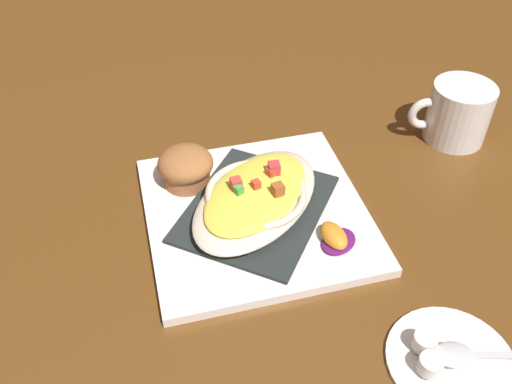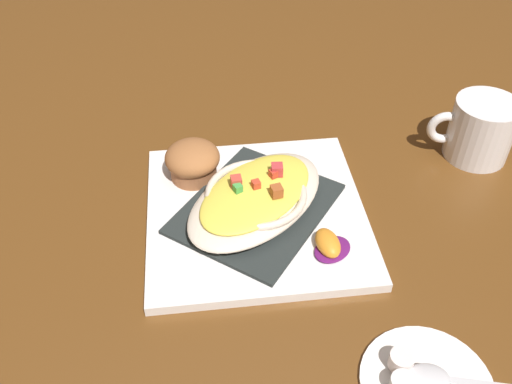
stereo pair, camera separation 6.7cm
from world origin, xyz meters
TOP-DOWN VIEW (x-y plane):
  - ground_plane at (0.00, 0.00)m, footprint 2.60×2.60m
  - square_plate at (0.00, 0.00)m, footprint 0.31×0.31m
  - folded_napkin at (0.00, 0.00)m, footprint 0.25×0.24m
  - gratin_dish at (0.00, 0.00)m, footprint 0.24×0.21m
  - muffin at (-0.06, 0.09)m, footprint 0.07×0.07m
  - orange_garnish at (0.06, -0.09)m, footprint 0.06×0.05m
  - coffee_mug at (0.33, 0.03)m, footprint 0.12×0.09m
  - creamer_saucer at (0.09, -0.27)m, footprint 0.13×0.13m
  - spoon at (0.09, -0.27)m, footprint 0.09×0.06m
  - creamer_cup_0 at (0.07, -0.24)m, footprint 0.02×0.02m
  - creamer_cup_1 at (0.06, -0.27)m, footprint 0.02×0.02m

SIDE VIEW (x-z plane):
  - ground_plane at x=0.00m, z-range 0.00..0.00m
  - creamer_saucer at x=0.09m, z-range 0.00..0.01m
  - square_plate at x=0.00m, z-range 0.00..0.01m
  - spoon at x=0.09m, z-range 0.01..0.02m
  - folded_napkin at x=0.00m, z-range 0.01..0.02m
  - creamer_cup_0 at x=0.07m, z-range 0.01..0.03m
  - creamer_cup_1 at x=0.06m, z-range 0.01..0.03m
  - orange_garnish at x=0.06m, z-range 0.01..0.03m
  - gratin_dish at x=0.00m, z-range 0.01..0.06m
  - coffee_mug at x=0.33m, z-range 0.00..0.08m
  - muffin at x=-0.06m, z-range 0.01..0.06m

